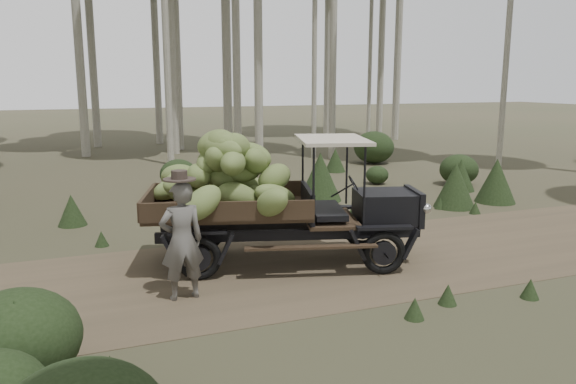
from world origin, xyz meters
name	(u,v)px	position (x,y,z in m)	size (l,w,h in m)	color
ground	(362,259)	(0.00, 0.00, 0.00)	(120.00, 120.00, 0.00)	#473D2B
dirt_track	(362,259)	(0.00, 0.00, 0.00)	(70.00, 4.00, 0.01)	brown
banana_truck	(253,184)	(-1.85, 0.53, 1.39)	(4.95, 2.81, 2.41)	black
farmer	(182,239)	(-3.30, -0.69, 0.89)	(0.66, 0.50, 1.89)	#5A5652
undergrowth	(370,228)	(0.18, 0.07, 0.53)	(22.33, 23.43, 1.28)	#233319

